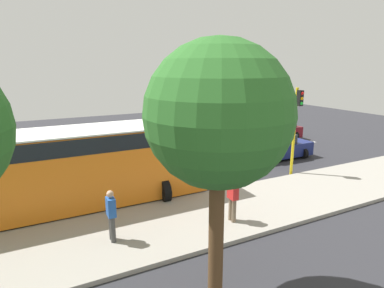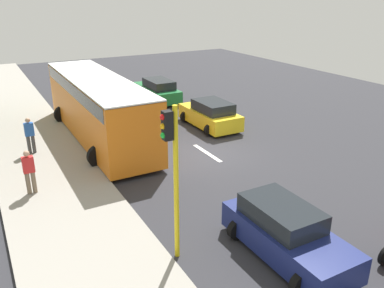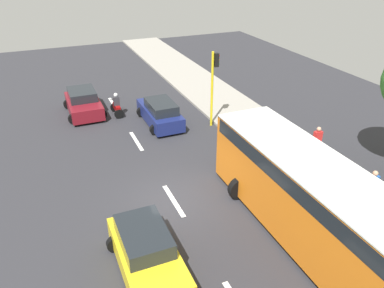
# 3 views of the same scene
# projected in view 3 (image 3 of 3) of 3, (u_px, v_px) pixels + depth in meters

# --- Properties ---
(ground_plane) EXTENTS (40.00, 60.00, 0.10)m
(ground_plane) POSITION_uv_depth(u_px,v_px,m) (174.00, 202.00, 16.27)
(ground_plane) COLOR #2D2D33
(sidewalk) EXTENTS (4.00, 60.00, 0.15)m
(sidewalk) POSITION_uv_depth(u_px,v_px,m) (307.00, 166.00, 18.61)
(sidewalk) COLOR #9E998E
(sidewalk) RESTS_ON ground
(lane_stripe_mid) EXTENTS (0.20, 2.40, 0.01)m
(lane_stripe_mid) POSITION_uv_depth(u_px,v_px,m) (174.00, 201.00, 16.25)
(lane_stripe_mid) COLOR white
(lane_stripe_mid) RESTS_ON ground
(lane_stripe_south) EXTENTS (0.20, 2.40, 0.01)m
(lane_stripe_south) POSITION_uv_depth(u_px,v_px,m) (136.00, 141.00, 21.13)
(lane_stripe_south) COLOR white
(lane_stripe_south) RESTS_ON ground
(lane_stripe_far_south) EXTENTS (0.20, 2.40, 0.01)m
(lane_stripe_far_south) POSITION_uv_depth(u_px,v_px,m) (113.00, 104.00, 26.01)
(lane_stripe_far_south) COLOR white
(lane_stripe_far_south) RESTS_ON ground
(car_yellow_cab) EXTENTS (2.23, 4.09, 1.52)m
(car_yellow_cab) POSITION_uv_depth(u_px,v_px,m) (147.00, 253.00, 12.53)
(car_yellow_cab) COLOR yellow
(car_yellow_cab) RESTS_ON ground
(car_dark_blue) EXTENTS (2.15, 4.19, 1.52)m
(car_dark_blue) POSITION_uv_depth(u_px,v_px,m) (160.00, 113.00, 22.86)
(car_dark_blue) COLOR navy
(car_dark_blue) RESTS_ON ground
(car_maroon) EXTENTS (2.36, 3.90, 1.52)m
(car_maroon) POSITION_uv_depth(u_px,v_px,m) (84.00, 103.00, 24.25)
(car_maroon) COLOR maroon
(car_maroon) RESTS_ON ground
(city_bus) EXTENTS (3.20, 11.00, 3.16)m
(city_bus) POSITION_uv_depth(u_px,v_px,m) (319.00, 203.00, 13.09)
(city_bus) COLOR orange
(city_bus) RESTS_ON ground
(motorcycle) EXTENTS (0.60, 1.30, 1.53)m
(motorcycle) POSITION_uv_depth(u_px,v_px,m) (117.00, 106.00, 24.02)
(motorcycle) COLOR black
(motorcycle) RESTS_ON ground
(pedestrian_near_signal) EXTENTS (0.40, 0.24, 1.69)m
(pedestrian_near_signal) POSITION_uv_depth(u_px,v_px,m) (317.00, 141.00, 18.85)
(pedestrian_near_signal) COLOR #72604C
(pedestrian_near_signal) RESTS_ON sidewalk
(pedestrian_by_tree) EXTENTS (0.40, 0.24, 1.69)m
(pedestrian_by_tree) POSITION_uv_depth(u_px,v_px,m) (372.00, 187.00, 15.29)
(pedestrian_by_tree) COLOR #3F3F3F
(pedestrian_by_tree) RESTS_ON sidewalk
(traffic_light_corner) EXTENTS (0.49, 0.24, 4.50)m
(traffic_light_corner) POSITION_uv_depth(u_px,v_px,m) (214.00, 79.00, 21.62)
(traffic_light_corner) COLOR yellow
(traffic_light_corner) RESTS_ON ground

